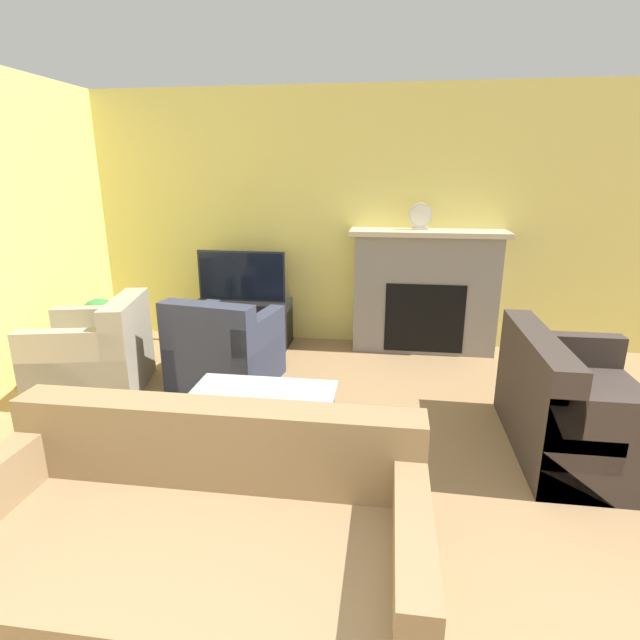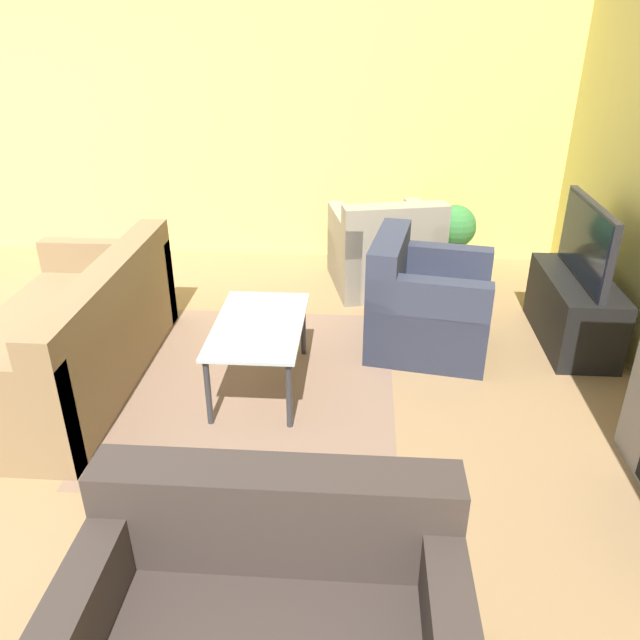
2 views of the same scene
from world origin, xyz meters
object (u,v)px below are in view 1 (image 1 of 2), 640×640
Objects in this scene: couch_loveseat at (576,411)px; coffee_table at (262,400)px; armchair_by_window at (96,358)px; armchair_accent at (225,353)px; mantel_clock at (420,216)px; potted_plant at (101,327)px; tv at (242,276)px; couch_sectional at (195,553)px.

coffee_table is (-2.10, -0.36, 0.11)m from couch_loveseat.
armchair_by_window is 1.89m from coffee_table.
armchair_accent is at bearing 74.93° from couch_loveseat.
armchair_by_window is at bearing 153.91° from coffee_table.
coffee_table is 3.56× the size of mantel_clock.
mantel_clock reaches higher than potted_plant.
couch_loveseat reaches higher than potted_plant.
coffee_table is at bearing 129.51° from armchair_accent.
armchair_by_window is 1.07× the size of coffee_table.
potted_plant is (-1.25, -0.72, -0.40)m from tv.
potted_plant is at bearing -149.90° from tv.
armchair_by_window is at bearing -124.50° from tv.
mantel_clock is at bearing 3.39° from tv.
tv is 3.55× the size of mantel_clock.
armchair_accent is at bearing 90.68° from armchair_by_window.
coffee_table is at bearing -35.93° from potted_plant.
armchair_accent is 1.44m from potted_plant.
couch_sectional is at bearing 115.23° from armchair_accent.
coffee_table is at bearing 91.19° from couch_sectional.
tv reaches higher than couch_loveseat.
couch_sectional and armchair_accent have the same top height.
couch_sectional reaches higher than coffee_table.
armchair_by_window is 1.09× the size of armchair_accent.
tv is 1.02× the size of armchair_accent.
armchair_accent is (0.15, -1.09, -0.48)m from tv.
couch_sectional is 3.87m from mantel_clock.
armchair_by_window is 0.71m from potted_plant.
armchair_by_window reaches higher than potted_plant.
coffee_table is (1.70, -0.83, 0.11)m from armchair_by_window.
tv is 0.74× the size of couch_loveseat.
couch_loveseat is (2.07, 1.61, 0.01)m from couch_sectional.
tv is 1.50m from potted_plant.
potted_plant is at bearing -5.15° from armchair_accent.
couch_loveseat is 1.95× the size of potted_plant.
potted_plant is 2.44× the size of mantel_clock.
mantel_clock is at bearing 15.00° from potted_plant.
couch_sectional is 2.95× the size of potted_plant.
couch_loveseat is at bearing -15.02° from potted_plant.
coffee_table is at bearing 51.10° from armchair_by_window.
tv is at bearing 30.10° from potted_plant.
mantel_clock is (1.86, 0.11, 0.65)m from tv.
tv reaches higher than couch_sectional.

